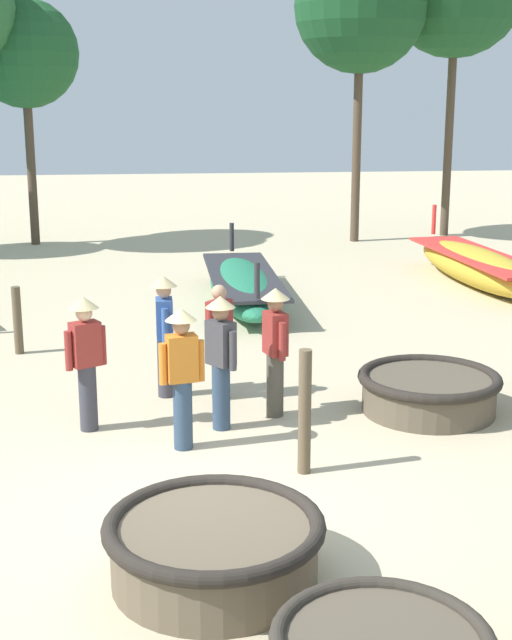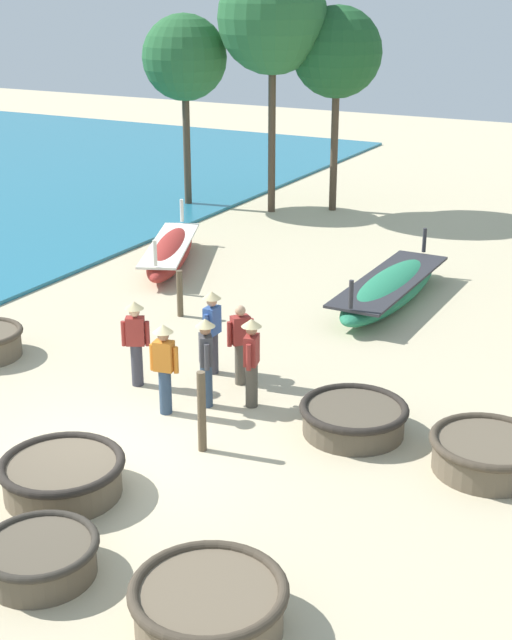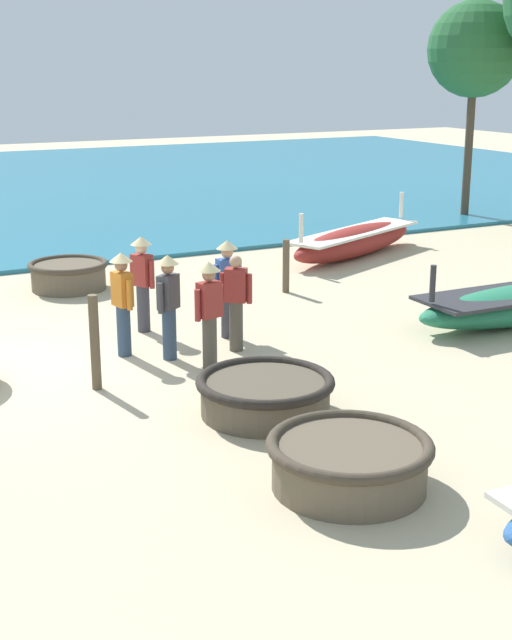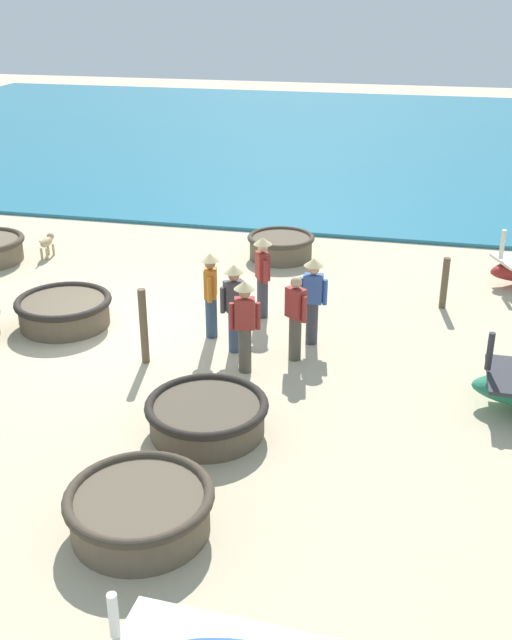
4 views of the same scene
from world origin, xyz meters
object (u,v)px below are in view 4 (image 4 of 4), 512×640
(fisherman_crouching, at_px, (263,272))
(coracle_upturned, at_px, (281,246))
(dog, at_px, (47,242))
(mooring_post_inland, at_px, (144,326))
(fisherman_with_hat, at_px, (295,316))
(fisherman_by_coracle, at_px, (245,321))
(fisherman_hauling, at_px, (313,295))
(coracle_far_right, at_px, (140,509))
(mooring_post_mid_beach, at_px, (445,283))
(fisherman_standing_left, at_px, (211,290))
(fisherman_standing_right, at_px, (234,303))
(coracle_nearest, at_px, (64,310))
(coracle_front_left, at_px, (207,415))

(fisherman_crouching, bearing_deg, coracle_upturned, -174.52)
(dog, height_order, mooring_post_inland, mooring_post_inland)
(fisherman_with_hat, bearing_deg, mooring_post_inland, -74.52)
(fisherman_by_coracle, height_order, dog, fisherman_by_coracle)
(fisherman_hauling, bearing_deg, dog, -115.16)
(coracle_far_right, bearing_deg, fisherman_by_coracle, 176.65)
(coracle_far_right, bearing_deg, dog, -146.78)
(dog, xyz_separation_m, mooring_post_mid_beach, (1.05, 9.44, 0.17))
(fisherman_hauling, relative_size, mooring_post_inland, 1.20)
(fisherman_by_coracle, bearing_deg, coracle_far_right, -3.35)
(dog, bearing_deg, mooring_post_inland, 42.39)
(coracle_upturned, distance_m, fisherman_by_coracle, 5.95)
(fisherman_standing_left, bearing_deg, fisherman_with_hat, 71.67)
(fisherman_by_coracle, bearing_deg, fisherman_standing_left, -141.77)
(dog, height_order, mooring_post_mid_beach, mooring_post_mid_beach)
(fisherman_hauling, bearing_deg, fisherman_crouching, -129.96)
(fisherman_hauling, bearing_deg, mooring_post_inland, -62.45)
(fisherman_standing_right, relative_size, mooring_post_mid_beach, 1.54)
(coracle_nearest, bearing_deg, fisherman_crouching, 108.91)
(fisherman_hauling, bearing_deg, fisherman_standing_left, -85.25)
(coracle_far_right, relative_size, mooring_post_inland, 1.32)
(fisherman_hauling, height_order, fisherman_crouching, same)
(dog, bearing_deg, coracle_nearest, 31.64)
(fisherman_by_coracle, bearing_deg, coracle_upturned, -174.60)
(coracle_upturned, relative_size, dog, 2.38)
(coracle_far_right, bearing_deg, fisherman_with_hat, 168.52)
(coracle_upturned, relative_size, fisherman_standing_right, 0.98)
(coracle_front_left, bearing_deg, fisherman_standing_right, -174.04)
(dog, bearing_deg, fisherman_crouching, 68.29)
(coracle_nearest, height_order, mooring_post_mid_beach, mooring_post_mid_beach)
(fisherman_hauling, height_order, mooring_post_mid_beach, fisherman_hauling)
(fisherman_with_hat, height_order, fisherman_by_coracle, fisherman_by_coracle)
(fisherman_standing_right, xyz_separation_m, fisherman_standing_left, (-0.49, -0.58, 0.00))
(fisherman_with_hat, height_order, fisherman_standing_left, fisherman_standing_left)
(fisherman_hauling, bearing_deg, coracle_far_right, -11.86)
(coracle_nearest, xyz_separation_m, coracle_front_left, (3.06, 3.81, -0.03))
(coracle_far_right, height_order, fisherman_hauling, fisherman_hauling)
(fisherman_standing_left, xyz_separation_m, fisherman_crouching, (-1.12, 0.73, 0.00))
(fisherman_with_hat, xyz_separation_m, mooring_post_mid_beach, (-2.99, 2.56, -0.29))
(fisherman_crouching, height_order, mooring_post_mid_beach, fisherman_crouching)
(coracle_front_left, height_order, mooring_post_inland, mooring_post_inland)
(fisherman_standing_right, xyz_separation_m, fisherman_crouching, (-1.61, 0.16, 0.00))
(coracle_upturned, bearing_deg, coracle_far_right, 1.72)
(fisherman_crouching, bearing_deg, fisherman_with_hat, 29.84)
(coracle_upturned, distance_m, fisherman_crouching, 3.63)
(fisherman_hauling, xyz_separation_m, dog, (-3.32, -7.07, -0.59))
(fisherman_with_hat, bearing_deg, coracle_nearest, -95.20)
(mooring_post_inland, bearing_deg, fisherman_with_hat, 105.48)
(coracle_front_left, distance_m, mooring_post_inland, 2.61)
(fisherman_standing_left, height_order, mooring_post_mid_beach, fisherman_standing_left)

